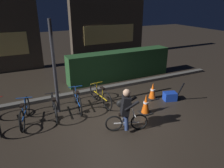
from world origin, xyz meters
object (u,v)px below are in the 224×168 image
(street_post, at_px, (54,69))
(cyclist, at_px, (126,110))
(traffic_cone_near, at_px, (146,104))
(blue_crate, at_px, (170,96))
(parked_bike_center_right, at_px, (77,100))
(traffic_cone_far, at_px, (153,91))
(closed_umbrella, at_px, (179,92))
(parked_bike_right_mid, at_px, (100,95))
(parked_bike_center_left, at_px, (54,107))
(parked_bike_left_mid, at_px, (25,113))

(street_post, height_order, cyclist, street_post)
(traffic_cone_near, relative_size, blue_crate, 1.49)
(parked_bike_center_right, bearing_deg, traffic_cone_near, -115.83)
(traffic_cone_far, height_order, closed_umbrella, closed_umbrella)
(parked_bike_right_mid, bearing_deg, closed_umbrella, -118.40)
(traffic_cone_far, height_order, cyclist, cyclist)
(parked_bike_right_mid, relative_size, closed_umbrella, 1.82)
(parked_bike_center_left, xyz_separation_m, blue_crate, (3.96, -0.68, -0.17))
(street_post, distance_m, closed_umbrella, 4.27)
(parked_bike_left_mid, distance_m, parked_bike_center_right, 1.64)
(parked_bike_center_left, bearing_deg, street_post, -31.48)
(blue_crate, distance_m, closed_umbrella, 0.39)
(street_post, bearing_deg, blue_crate, -13.32)
(parked_bike_center_right, height_order, traffic_cone_near, parked_bike_center_right)
(parked_bike_center_right, distance_m, traffic_cone_near, 2.22)
(parked_bike_left_mid, bearing_deg, traffic_cone_far, -80.21)
(traffic_cone_near, distance_m, cyclist, 1.21)
(parked_bike_center_left, distance_m, parked_bike_right_mid, 1.60)
(parked_bike_left_mid, xyz_separation_m, cyclist, (2.46, -1.61, 0.31))
(traffic_cone_near, xyz_separation_m, traffic_cone_far, (0.84, 0.79, -0.02))
(parked_bike_right_mid, height_order, closed_umbrella, closed_umbrella)
(parked_bike_left_mid, relative_size, traffic_cone_near, 2.28)
(traffic_cone_far, bearing_deg, parked_bike_right_mid, 167.46)
(parked_bike_center_left, bearing_deg, blue_crate, -94.73)
(parked_bike_center_left, bearing_deg, traffic_cone_near, -107.26)
(closed_umbrella, bearing_deg, parked_bike_center_left, -97.73)
(parked_bike_center_left, xyz_separation_m, cyclist, (1.60, -1.62, 0.31))
(street_post, distance_m, parked_bike_center_right, 1.29)
(street_post, bearing_deg, parked_bike_left_mid, -167.07)
(parked_bike_center_right, relative_size, traffic_cone_far, 2.52)
(traffic_cone_near, bearing_deg, parked_bike_right_mid, 130.93)
(street_post, xyz_separation_m, traffic_cone_near, (2.48, -1.30, -1.14))
(street_post, xyz_separation_m, cyclist, (1.44, -1.84, -0.83))
(street_post, relative_size, traffic_cone_near, 4.44)
(cyclist, xyz_separation_m, closed_umbrella, (2.54, 0.69, -0.23))
(cyclist, relative_size, closed_umbrella, 1.47)
(cyclist, bearing_deg, parked_bike_right_mid, 109.83)
(street_post, relative_size, parked_bike_center_left, 1.94)
(parked_bike_left_mid, distance_m, traffic_cone_near, 3.66)
(parked_bike_left_mid, height_order, parked_bike_center_left, parked_bike_left_mid)
(parked_bike_right_mid, relative_size, traffic_cone_near, 2.35)
(parked_bike_center_left, relative_size, traffic_cone_near, 2.28)
(parked_bike_left_mid, height_order, parked_bike_right_mid, parked_bike_right_mid)
(parked_bike_center_left, xyz_separation_m, traffic_cone_far, (3.47, -0.29, -0.02))
(parked_bike_center_left, bearing_deg, traffic_cone_far, -89.78)
(parked_bike_right_mid, xyz_separation_m, traffic_cone_near, (1.05, -1.21, -0.01))
(parked_bike_center_right, height_order, parked_bike_right_mid, parked_bike_right_mid)
(parked_bike_center_left, bearing_deg, parked_bike_center_right, -74.89)
(parked_bike_right_mid, xyz_separation_m, closed_umbrella, (2.55, -1.06, 0.07))
(parked_bike_center_left, bearing_deg, closed_umbrella, -97.65)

